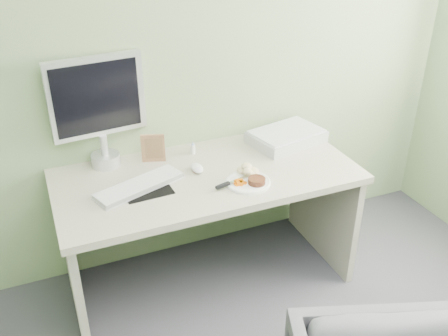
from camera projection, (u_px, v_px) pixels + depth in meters
name	position (u px, v px, depth m)	size (l,w,h in m)	color
wall_back	(180.00, 40.00, 2.66)	(3.50, 3.50, 0.00)	gray
desk	(208.00, 202.00, 2.74)	(1.60, 0.75, 0.73)	beige
plate	(248.00, 182.00, 2.56)	(0.23, 0.23, 0.01)	white
steak	(257.00, 181.00, 2.53)	(0.09, 0.09, 0.03)	black
potato_pile	(248.00, 170.00, 2.60)	(0.11, 0.08, 0.06)	tan
carrot_heap	(240.00, 181.00, 2.52)	(0.05, 0.04, 0.03)	orange
steak_knife	(228.00, 183.00, 2.51)	(0.21, 0.08, 0.02)	silver
mousepad	(146.00, 189.00, 2.51)	(0.24, 0.21, 0.00)	black
keyboard	(139.00, 185.00, 2.51)	(0.46, 0.14, 0.02)	white
computer_mouse	(197.00, 168.00, 2.66)	(0.06, 0.11, 0.04)	white
photo_frame	(153.00, 148.00, 2.73)	(0.13, 0.02, 0.16)	#8A6240
eyedrop_bottle	(193.00, 148.00, 2.83)	(0.03, 0.03, 0.08)	white
scanner	(286.00, 137.00, 2.97)	(0.42, 0.28, 0.07)	#A1A4A8
monitor	(98.00, 106.00, 2.58)	(0.50, 0.16, 0.60)	silver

